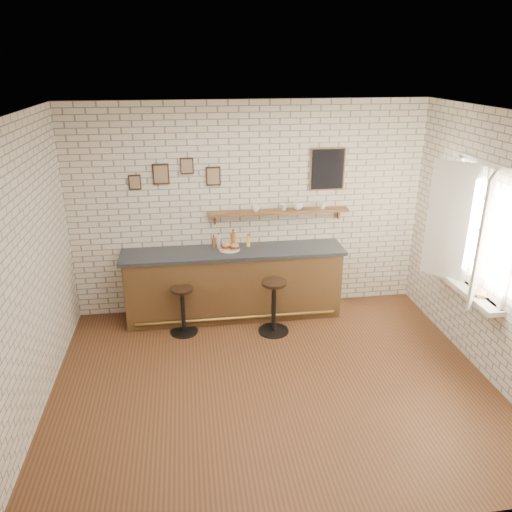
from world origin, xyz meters
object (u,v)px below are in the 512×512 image
object	(u,v)px
sandwich_plate	(230,249)
book_upper	(472,290)
bar_stool_left	(183,309)
condiment_bottle_yellow	(248,241)
bitters_bottle_brown	(214,243)
shelf_cup_d	(323,206)
bar_counter	(234,283)
shelf_cup_a	(256,208)
book_lower	(473,293)
shelf_cup_c	(298,206)
shelf_cup_b	(284,207)
ciabatta_sandwich	(230,246)
bitters_bottle_white	(219,242)
bar_stool_right	(274,305)
bitters_bottle_amber	(233,240)

from	to	relation	value
sandwich_plate	book_upper	bearing A→B (deg)	-30.69
sandwich_plate	bar_stool_left	bearing A→B (deg)	-147.88
bar_stool_left	condiment_bottle_yellow	bearing A→B (deg)	29.41
bar_stool_left	bitters_bottle_brown	bearing A→B (deg)	48.95
book_upper	shelf_cup_d	bearing A→B (deg)	165.52
bitters_bottle_brown	bar_counter	bearing A→B (deg)	-27.76
shelf_cup_a	book_lower	size ratio (longest dim) A/B	0.50
shelf_cup_a	shelf_cup_c	xyz separation A→B (m)	(0.60, 0.00, 0.00)
bar_stool_left	shelf_cup_a	xyz separation A→B (m)	(1.07, 0.60, 1.19)
bar_stool_left	shelf_cup_b	xyz separation A→B (m)	(1.48, 0.60, 1.19)
shelf_cup_c	ciabatta_sandwich	bearing A→B (deg)	98.91
bitters_bottle_white	condiment_bottle_yellow	size ratio (longest dim) A/B	1.21
ciabatta_sandwich	shelf_cup_b	distance (m)	0.93
shelf_cup_b	ciabatta_sandwich	bearing A→B (deg)	115.58
bar_stool_right	book_lower	world-z (taller)	book_lower
sandwich_plate	shelf_cup_a	xyz separation A→B (m)	(0.39, 0.17, 0.53)
bar_stool_left	shelf_cup_b	distance (m)	1.99
condiment_bottle_yellow	bar_stool_left	bearing A→B (deg)	-150.59
ciabatta_sandwich	shelf_cup_d	distance (m)	1.43
bitters_bottle_brown	bar_stool_right	world-z (taller)	bitters_bottle_brown
sandwich_plate	bar_counter	bearing A→B (deg)	-29.49
book_upper	bar_stool_right	bearing A→B (deg)	-166.94
bar_stool_right	book_lower	bearing A→B (deg)	-26.03
ciabatta_sandwich	shelf_cup_a	xyz separation A→B (m)	(0.38, 0.17, 0.49)
bitters_bottle_white	shelf_cup_b	world-z (taller)	shelf_cup_b
bar_counter	shelf_cup_a	distance (m)	1.12
bitters_bottle_amber	shelf_cup_b	xyz separation A→B (m)	(0.73, 0.06, 0.43)
bitters_bottle_brown	ciabatta_sandwich	bearing A→B (deg)	-26.16
sandwich_plate	bitters_bottle_white	size ratio (longest dim) A/B	1.32
shelf_cup_c	shelf_cup_d	distance (m)	0.36
ciabatta_sandwich	shelf_cup_d	world-z (taller)	shelf_cup_d
book_upper	ciabatta_sandwich	bearing A→B (deg)	-172.49
shelf_cup_a	shelf_cup_d	world-z (taller)	shelf_cup_a
shelf_cup_b	shelf_cup_d	xyz separation A→B (m)	(0.56, 0.00, -0.00)
bar_counter	bitters_bottle_brown	world-z (taller)	bitters_bottle_brown
bitters_bottle_brown	bitters_bottle_white	bearing A→B (deg)	-0.00
shelf_cup_b	book_upper	bearing A→B (deg)	-119.87
bitters_bottle_white	bar_stool_left	xyz separation A→B (m)	(-0.54, -0.54, -0.74)
bar_counter	book_lower	bearing A→B (deg)	-31.29
sandwich_plate	ciabatta_sandwich	size ratio (longest dim) A/B	1.05
ciabatta_sandwich	bitters_bottle_amber	distance (m)	0.13
bitters_bottle_amber	bar_stool_left	bearing A→B (deg)	-144.12
bitters_bottle_brown	book_upper	distance (m)	3.38
bitters_bottle_brown	book_upper	bearing A→B (deg)	-30.45
condiment_bottle_yellow	shelf_cup_c	bearing A→B (deg)	4.97
shelf_cup_c	shelf_cup_d	size ratio (longest dim) A/B	1.41
bitters_bottle_brown	shelf_cup_b	bearing A→B (deg)	3.56
sandwich_plate	ciabatta_sandwich	world-z (taller)	ciabatta_sandwich
condiment_bottle_yellow	shelf_cup_c	xyz separation A→B (m)	(0.72, 0.06, 0.47)
shelf_cup_b	shelf_cup_d	distance (m)	0.56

